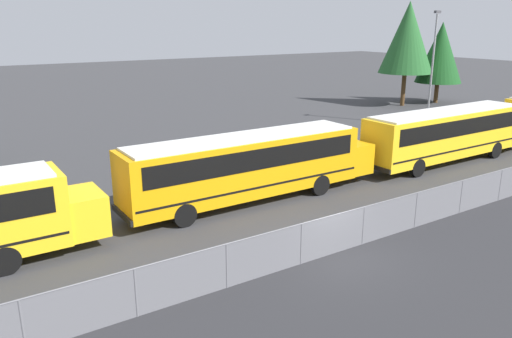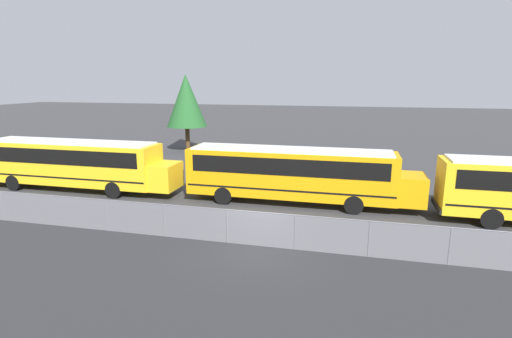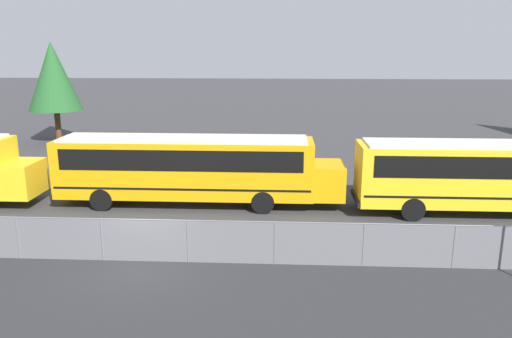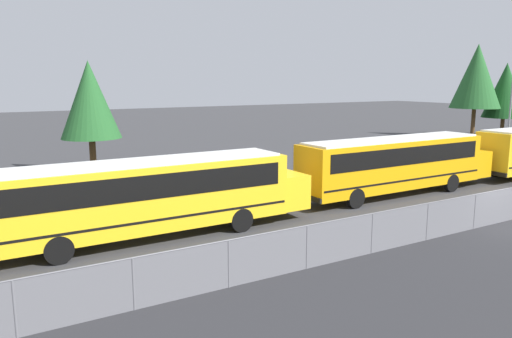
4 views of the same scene
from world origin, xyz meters
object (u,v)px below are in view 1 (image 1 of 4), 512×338
object	(u,v)px
tree_1	(440,53)
tree_2	(408,38)
school_bus_3	(449,131)
school_bus_2	(251,163)
light_pole	(432,65)

from	to	relation	value
tree_1	tree_2	xyz separation A→B (m)	(-4.59, 0.61, 1.59)
school_bus_3	tree_2	world-z (taller)	tree_2
school_bus_2	tree_2	distance (m)	33.34
tree_1	school_bus_2	bearing A→B (deg)	-155.53
school_bus_2	school_bus_3	distance (m)	14.03
light_pole	tree_1	distance (m)	13.57
school_bus_2	school_bus_3	bearing A→B (deg)	-2.57
school_bus_3	tree_2	size ratio (longest dim) A/B	1.30
school_bus_3	light_pole	size ratio (longest dim) A/B	1.47
school_bus_2	school_bus_3	xyz separation A→B (m)	(14.02, -0.63, 0.00)
light_pole	school_bus_2	bearing A→B (deg)	-161.47
school_bus_2	light_pole	xyz separation A→B (m)	(22.36, 7.49, 3.06)
light_pole	tree_2	bearing A→B (deg)	51.95
school_bus_3	tree_1	size ratio (longest dim) A/B	1.61
school_bus_2	light_pole	distance (m)	23.78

